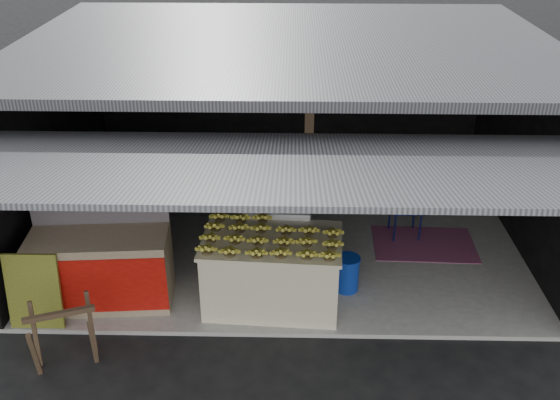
{
  "coord_description": "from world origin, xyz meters",
  "views": [
    {
      "loc": [
        0.09,
        -5.92,
        4.98
      ],
      "look_at": [
        -0.08,
        1.49,
        1.1
      ],
      "focal_mm": 40.0,
      "sensor_mm": 36.0,
      "label": 1
    }
  ],
  "objects_px": {
    "white_crate": "(276,237)",
    "plastic_chair": "(405,198)",
    "neighbor_stall": "(102,265)",
    "banana_table": "(272,271)",
    "sawhorse": "(63,332)",
    "water_barrel": "(347,274)"
  },
  "relations": [
    {
      "from": "white_crate",
      "to": "water_barrel",
      "type": "relative_size",
      "value": 2.23
    },
    {
      "from": "white_crate",
      "to": "plastic_chair",
      "type": "relative_size",
      "value": 1.05
    },
    {
      "from": "water_barrel",
      "to": "banana_table",
      "type": "bearing_deg",
      "value": -162.36
    },
    {
      "from": "white_crate",
      "to": "neighbor_stall",
      "type": "distance_m",
      "value": 2.33
    },
    {
      "from": "white_crate",
      "to": "sawhorse",
      "type": "height_order",
      "value": "white_crate"
    },
    {
      "from": "sawhorse",
      "to": "water_barrel",
      "type": "xyz_separation_m",
      "value": [
        3.27,
        1.46,
        -0.18
      ]
    },
    {
      "from": "banana_table",
      "to": "sawhorse",
      "type": "bearing_deg",
      "value": -149.78
    },
    {
      "from": "neighbor_stall",
      "to": "sawhorse",
      "type": "distance_m",
      "value": 1.17
    },
    {
      "from": "sawhorse",
      "to": "plastic_chair",
      "type": "distance_m",
      "value": 5.19
    },
    {
      "from": "banana_table",
      "to": "water_barrel",
      "type": "bearing_deg",
      "value": 21.28
    },
    {
      "from": "banana_table",
      "to": "plastic_chair",
      "type": "xyz_separation_m",
      "value": [
        1.95,
        1.84,
        0.1
      ]
    },
    {
      "from": "banana_table",
      "to": "white_crate",
      "type": "bearing_deg",
      "value": 91.34
    },
    {
      "from": "white_crate",
      "to": "neighbor_stall",
      "type": "bearing_deg",
      "value": -157.57
    },
    {
      "from": "neighbor_stall",
      "to": "plastic_chair",
      "type": "relative_size",
      "value": 1.81
    },
    {
      "from": "neighbor_stall",
      "to": "water_barrel",
      "type": "relative_size",
      "value": 3.85
    },
    {
      "from": "plastic_chair",
      "to": "neighbor_stall",
      "type": "bearing_deg",
      "value": -160.01
    },
    {
      "from": "neighbor_stall",
      "to": "banana_table",
      "type": "bearing_deg",
      "value": -4.75
    },
    {
      "from": "white_crate",
      "to": "neighbor_stall",
      "type": "xyz_separation_m",
      "value": [
        -2.19,
        -0.78,
        0.01
      ]
    },
    {
      "from": "neighbor_stall",
      "to": "sawhorse",
      "type": "relative_size",
      "value": 2.1
    },
    {
      "from": "banana_table",
      "to": "white_crate",
      "type": "distance_m",
      "value": 0.79
    },
    {
      "from": "banana_table",
      "to": "white_crate",
      "type": "relative_size",
      "value": 1.73
    },
    {
      "from": "sawhorse",
      "to": "water_barrel",
      "type": "bearing_deg",
      "value": 4.13
    }
  ]
}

